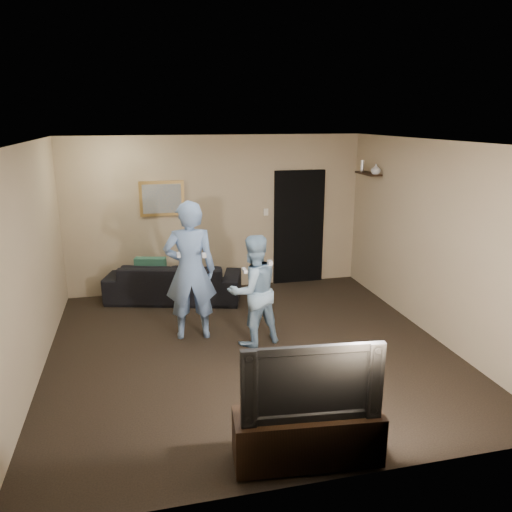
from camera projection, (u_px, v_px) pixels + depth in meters
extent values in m
plane|color=black|center=(250.00, 349.00, 6.41)|extent=(5.00, 5.00, 0.00)
cube|color=silver|center=(249.00, 142.00, 5.71)|extent=(5.00, 5.00, 0.04)
cube|color=tan|center=(217.00, 214.00, 8.40)|extent=(5.00, 0.04, 2.60)
cube|color=tan|center=(323.00, 336.00, 3.72)|extent=(5.00, 0.04, 2.60)
cube|color=tan|center=(29.00, 265.00, 5.50)|extent=(0.04, 5.00, 2.60)
cube|color=tan|center=(433.00, 240.00, 6.62)|extent=(0.04, 5.00, 2.60)
imported|color=black|center=(174.00, 281.00, 8.09)|extent=(2.28, 1.37, 0.62)
cube|color=#1B5140|center=(151.00, 273.00, 7.96)|extent=(0.51, 0.28, 0.49)
cube|color=olive|center=(162.00, 198.00, 8.10)|extent=(0.72, 0.05, 0.57)
cube|color=slate|center=(162.00, 199.00, 8.07)|extent=(0.62, 0.01, 0.47)
cube|color=black|center=(299.00, 227.00, 8.78)|extent=(0.90, 0.06, 2.00)
cube|color=silver|center=(266.00, 212.00, 8.57)|extent=(0.08, 0.02, 0.12)
cube|color=black|center=(368.00, 174.00, 8.10)|extent=(0.20, 0.60, 0.03)
imported|color=silver|center=(376.00, 169.00, 7.83)|extent=(0.18, 0.18, 0.16)
cylinder|color=white|center=(362.00, 166.00, 8.29)|extent=(0.06, 0.06, 0.18)
cube|color=black|center=(307.00, 436.00, 4.25)|extent=(1.30, 0.53, 0.45)
imported|color=black|center=(309.00, 377.00, 4.10)|extent=(1.18, 0.27, 0.67)
imported|color=#6E8FBF|center=(190.00, 271.00, 6.54)|extent=(0.72, 0.50, 1.86)
cube|color=white|center=(178.00, 255.00, 6.22)|extent=(0.04, 0.14, 0.04)
cube|color=white|center=(204.00, 255.00, 6.29)|extent=(0.05, 0.09, 0.05)
imported|color=#8DB2CD|center=(253.00, 290.00, 6.39)|extent=(0.84, 0.74, 1.46)
cube|color=white|center=(244.00, 270.00, 6.06)|extent=(0.04, 0.14, 0.04)
cube|color=white|center=(270.00, 263.00, 6.11)|extent=(0.05, 0.09, 0.05)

